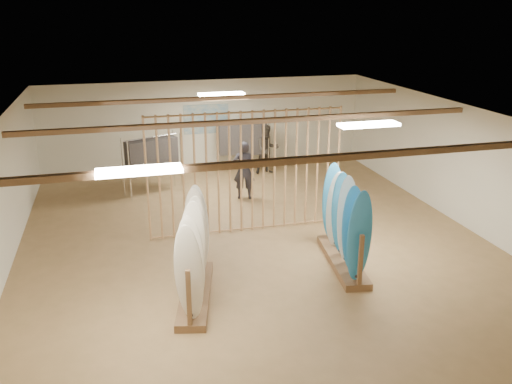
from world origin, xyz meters
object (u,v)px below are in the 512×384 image
object	(u,v)px
rack_right	(344,235)
clothing_rack_b	(243,139)
rack_left	(194,266)
clothing_rack_a	(152,156)
shopper_b	(267,146)
shopper_a	(244,167)

from	to	relation	value
rack_right	clothing_rack_b	bearing A→B (deg)	101.72
rack_left	clothing_rack_b	distance (m)	7.68
rack_right	clothing_rack_a	distance (m)	6.31
rack_right	clothing_rack_b	xyz separation A→B (m)	(-0.44, 6.66, 0.45)
clothing_rack_b	shopper_b	distance (m)	0.79
shopper_a	shopper_b	world-z (taller)	shopper_a
shopper_b	rack_left	bearing A→B (deg)	-118.39
clothing_rack_b	shopper_b	xyz separation A→B (m)	(0.70, -0.28, -0.22)
rack_right	shopper_a	distance (m)	4.46
rack_left	rack_right	distance (m)	3.11
rack_left	shopper_b	bearing A→B (deg)	77.88
clothing_rack_a	shopper_a	world-z (taller)	shopper_a
rack_right	shopper_b	distance (m)	6.39
shopper_a	shopper_b	xyz separation A→B (m)	(1.23, 2.04, -0.02)
clothing_rack_b	shopper_b	world-z (taller)	shopper_b
rack_right	clothing_rack_a	size ratio (longest dim) A/B	1.42
rack_right	shopper_b	xyz separation A→B (m)	(0.26, 6.39, 0.24)
shopper_a	shopper_b	distance (m)	2.39
shopper_a	shopper_b	size ratio (longest dim) A/B	1.03
rack_left	shopper_a	distance (m)	5.32
rack_left	shopper_a	world-z (taller)	rack_left
clothing_rack_a	shopper_a	distance (m)	2.54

